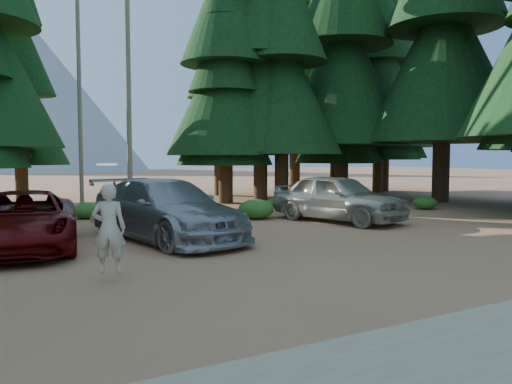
% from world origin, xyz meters
% --- Properties ---
extents(ground, '(160.00, 160.00, 0.00)m').
position_xyz_m(ground, '(0.00, 0.00, 0.00)').
color(ground, '#A46645').
rests_on(ground, ground).
extents(forest_belt_north, '(36.00, 7.00, 22.00)m').
position_xyz_m(forest_belt_north, '(0.00, 15.00, 0.00)').
color(forest_belt_north, black).
rests_on(forest_belt_north, ground).
extents(snag_front, '(0.24, 0.24, 12.00)m').
position_xyz_m(snag_front, '(0.80, 14.50, 6.00)').
color(snag_front, slate).
rests_on(snag_front, ground).
extents(snag_back, '(0.20, 0.20, 10.00)m').
position_xyz_m(snag_back, '(-1.20, 16.00, 5.00)').
color(snag_back, slate).
rests_on(snag_back, ground).
extents(red_pickup, '(3.08, 5.42, 1.43)m').
position_xyz_m(red_pickup, '(-4.62, 3.63, 0.71)').
color(red_pickup, '#5C0708').
rests_on(red_pickup, ground).
extents(silver_minivan_center, '(3.46, 6.04, 1.65)m').
position_xyz_m(silver_minivan_center, '(-1.11, 3.42, 0.82)').
color(silver_minivan_center, '#A5A6AD').
rests_on(silver_minivan_center, ground).
extents(silver_minivan_right, '(3.22, 5.26, 1.67)m').
position_xyz_m(silver_minivan_right, '(5.39, 4.26, 0.84)').
color(silver_minivan_right, '#B0AC9C').
rests_on(silver_minivan_right, ground).
extents(frisbee_player, '(0.69, 0.58, 1.96)m').
position_xyz_m(frisbee_player, '(-3.50, -0.53, 0.99)').
color(frisbee_player, beige).
rests_on(frisbee_player, ground).
extents(log_left, '(3.59, 2.79, 0.30)m').
position_xyz_m(log_left, '(-0.45, 9.37, 0.15)').
color(log_left, slate).
rests_on(log_left, ground).
extents(log_mid, '(2.27, 2.18, 0.24)m').
position_xyz_m(log_mid, '(0.07, 8.98, 0.12)').
color(log_mid, slate).
rests_on(log_mid, ground).
extents(log_right, '(4.26, 1.93, 0.29)m').
position_xyz_m(log_right, '(7.84, 10.02, 0.14)').
color(log_right, slate).
rests_on(log_right, ground).
extents(shrub_far_left, '(0.90, 0.90, 0.50)m').
position_xyz_m(shrub_far_left, '(-4.60, 8.22, 0.25)').
color(shrub_far_left, '#1C5E1C').
rests_on(shrub_far_left, ground).
extents(shrub_left, '(0.76, 0.76, 0.42)m').
position_xyz_m(shrub_left, '(-3.24, 10.00, 0.21)').
color(shrub_left, '#1C5E1C').
rests_on(shrub_left, ground).
extents(shrub_center_left, '(1.03, 1.03, 0.57)m').
position_xyz_m(shrub_center_left, '(-2.15, 9.37, 0.28)').
color(shrub_center_left, '#1C5E1C').
rests_on(shrub_center_left, ground).
extents(shrub_center_right, '(0.88, 0.88, 0.48)m').
position_xyz_m(shrub_center_right, '(0.50, 7.34, 0.24)').
color(shrub_center_right, '#1C5E1C').
rests_on(shrub_center_right, ground).
extents(shrub_right, '(1.31, 1.31, 0.72)m').
position_xyz_m(shrub_right, '(3.26, 6.30, 0.36)').
color(shrub_right, '#1C5E1C').
rests_on(shrub_right, ground).
extents(shrub_far_right, '(0.95, 0.95, 0.52)m').
position_xyz_m(shrub_far_right, '(6.24, 9.66, 0.26)').
color(shrub_far_right, '#1C5E1C').
rests_on(shrub_far_right, ground).
extents(shrub_edge_east, '(1.01, 1.01, 0.56)m').
position_xyz_m(shrub_edge_east, '(11.30, 5.75, 0.28)').
color(shrub_edge_east, '#1C5E1C').
rests_on(shrub_edge_east, ground).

